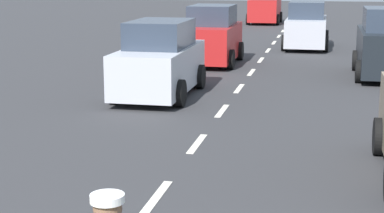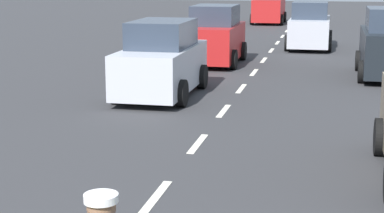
{
  "view_description": "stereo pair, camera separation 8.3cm",
  "coord_description": "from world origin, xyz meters",
  "px_view_note": "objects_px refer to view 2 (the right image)",
  "views": [
    {
      "loc": [
        2.35,
        -2.88,
        3.28
      ],
      "look_at": [
        0.25,
        7.05,
        1.1
      ],
      "focal_mm": 59.18,
      "sensor_mm": 36.0,
      "label": 1
    },
    {
      "loc": [
        2.43,
        -2.87,
        3.28
      ],
      "look_at": [
        0.25,
        7.05,
        1.1
      ],
      "focal_mm": 59.18,
      "sensor_mm": 36.0,
      "label": 2
    }
  ],
  "objects_px": {
    "car_oncoming_third": "(269,7)",
    "car_outgoing_far": "(310,27)",
    "car_oncoming_second": "(215,37)",
    "car_oncoming_lead": "(162,61)"
  },
  "relations": [
    {
      "from": "car_oncoming_lead",
      "to": "car_oncoming_second",
      "type": "distance_m",
      "value": 6.15
    },
    {
      "from": "car_oncoming_second",
      "to": "car_outgoing_far",
      "type": "bearing_deg",
      "value": 60.27
    },
    {
      "from": "car_oncoming_third",
      "to": "car_oncoming_second",
      "type": "distance_m",
      "value": 18.26
    },
    {
      "from": "car_outgoing_far",
      "to": "car_oncoming_third",
      "type": "bearing_deg",
      "value": 103.33
    },
    {
      "from": "car_oncoming_second",
      "to": "car_oncoming_third",
      "type": "bearing_deg",
      "value": 89.58
    },
    {
      "from": "car_oncoming_lead",
      "to": "car_outgoing_far",
      "type": "height_order",
      "value": "car_oncoming_lead"
    },
    {
      "from": "car_outgoing_far",
      "to": "car_oncoming_second",
      "type": "bearing_deg",
      "value": -119.73
    },
    {
      "from": "car_oncoming_third",
      "to": "car_outgoing_far",
      "type": "bearing_deg",
      "value": -76.67
    },
    {
      "from": "car_oncoming_second",
      "to": "car_outgoing_far",
      "type": "xyz_separation_m",
      "value": [
        3.15,
        5.52,
        -0.04
      ]
    },
    {
      "from": "car_oncoming_lead",
      "to": "car_oncoming_third",
      "type": "height_order",
      "value": "car_oncoming_third"
    }
  ]
}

